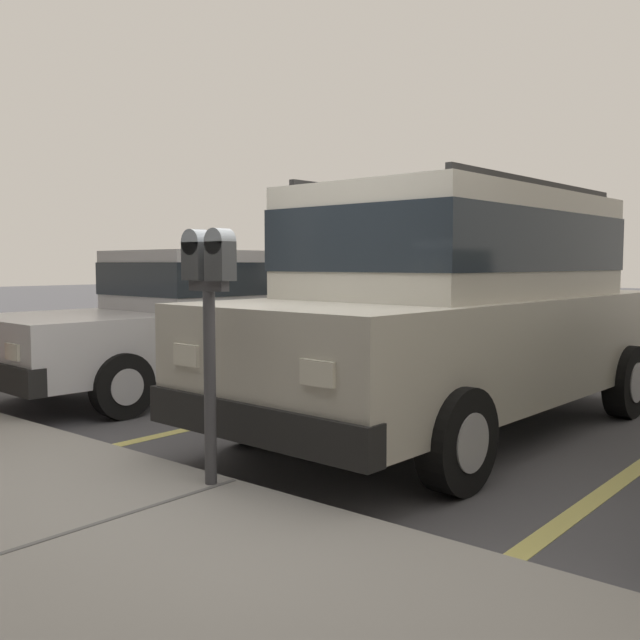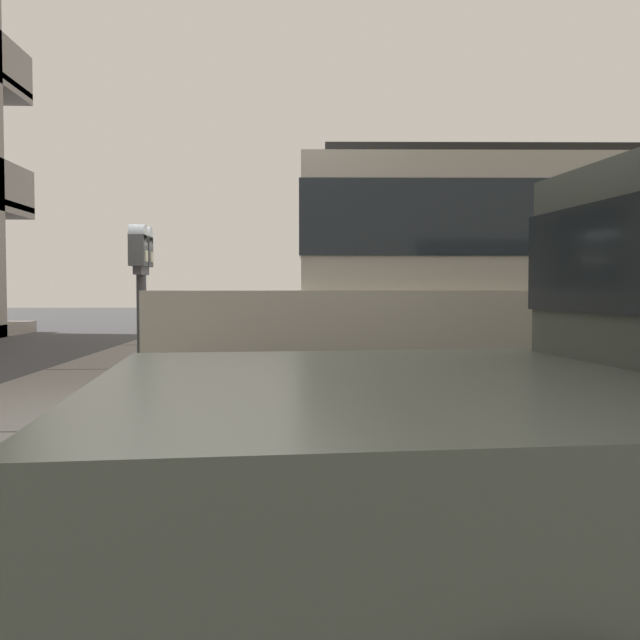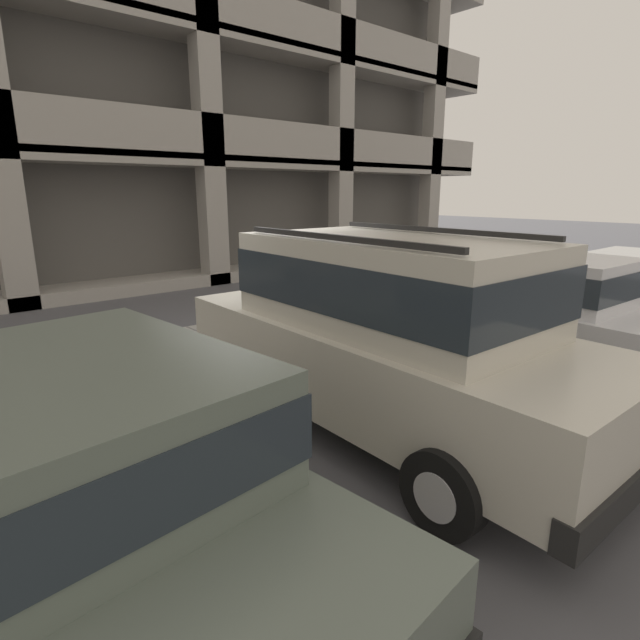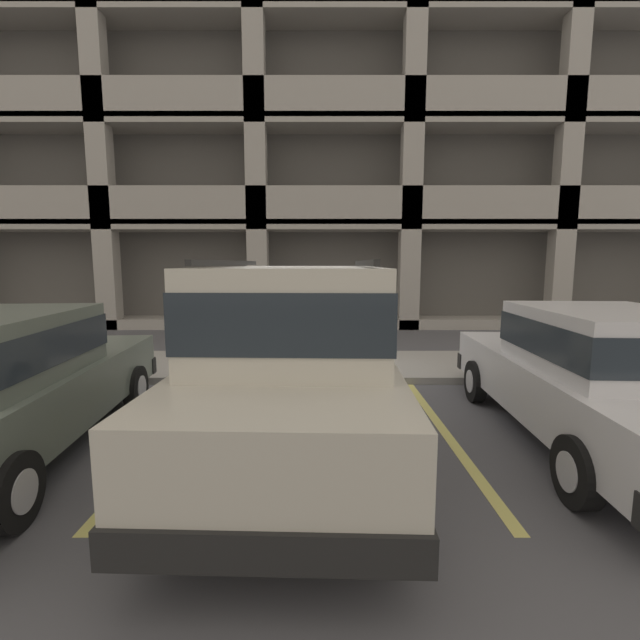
% 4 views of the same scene
% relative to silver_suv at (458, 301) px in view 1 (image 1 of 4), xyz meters
% --- Properties ---
extents(ground_plane, '(80.00, 80.00, 0.10)m').
position_rel_silver_suv_xyz_m(ground_plane, '(0.10, 2.24, -1.14)').
color(ground_plane, '#4C4C51').
extents(sidewalk, '(40.00, 2.20, 0.12)m').
position_rel_silver_suv_xyz_m(sidewalk, '(0.10, 3.54, -1.03)').
color(sidewalk, gray).
rests_on(sidewalk, ground_plane).
extents(parking_stall_lines, '(13.18, 4.80, 0.01)m').
position_rel_silver_suv_xyz_m(parking_stall_lines, '(1.73, 0.84, -1.08)').
color(parking_stall_lines, '#DBD16B').
rests_on(parking_stall_lines, ground_plane).
extents(silver_suv, '(2.13, 4.84, 2.03)m').
position_rel_silver_suv_xyz_m(silver_suv, '(0.00, 0.00, 0.00)').
color(silver_suv, beige).
rests_on(silver_suv, ground_plane).
extents(dark_hatchback, '(2.01, 4.57, 1.54)m').
position_rel_silver_suv_xyz_m(dark_hatchback, '(3.25, 0.07, -0.27)').
color(dark_hatchback, silver).
rests_on(dark_hatchback, ground_plane).
extents(parking_meter_near, '(0.35, 0.12, 1.48)m').
position_rel_silver_suv_xyz_m(parking_meter_near, '(0.16, 2.59, 0.13)').
color(parking_meter_near, '#47474C').
rests_on(parking_meter_near, sidewalk).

